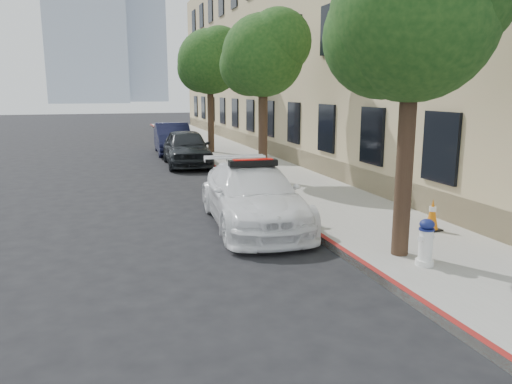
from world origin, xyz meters
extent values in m
plane|color=black|center=(0.00, 0.00, 0.00)|extent=(120.00, 120.00, 0.00)
cube|color=gray|center=(3.60, 10.00, 0.07)|extent=(3.20, 50.00, 0.15)
cube|color=maroon|center=(2.06, 10.00, 0.07)|extent=(0.12, 50.00, 0.15)
cube|color=tan|center=(9.20, 15.00, 5.00)|extent=(8.00, 36.00, 10.00)
cube|color=#9EA8B7|center=(9.00, 135.00, 22.00)|extent=(14.00, 14.00, 44.00)
cylinder|color=black|center=(2.90, -2.00, 1.80)|extent=(0.30, 0.30, 3.30)
sphere|color=#143A12|center=(2.90, -2.00, 4.25)|extent=(2.80, 2.80, 2.80)
sphere|color=#143A12|center=(2.55, -1.70, 3.95)|extent=(2.10, 2.10, 2.10)
cylinder|color=black|center=(2.90, 6.00, 1.74)|extent=(0.30, 0.30, 3.19)
sphere|color=#143A12|center=(2.90, 6.00, 4.14)|extent=(2.60, 2.60, 2.60)
sphere|color=#143A12|center=(3.30, 5.70, 4.54)|extent=(2.08, 2.08, 2.08)
sphere|color=#143A12|center=(2.55, 6.30, 3.84)|extent=(1.95, 1.95, 1.95)
cylinder|color=black|center=(2.90, 14.00, 1.86)|extent=(0.30, 0.30, 3.41)
sphere|color=#143A12|center=(2.90, 14.00, 4.36)|extent=(3.00, 3.00, 3.00)
sphere|color=#143A12|center=(3.30, 13.70, 4.76)|extent=(2.40, 2.40, 2.40)
sphere|color=#143A12|center=(2.55, 14.30, 4.06)|extent=(2.25, 2.25, 2.25)
imported|color=white|center=(1.10, 1.21, 0.70)|extent=(2.30, 4.93, 1.39)
cube|color=black|center=(1.10, 1.21, 1.45)|extent=(1.12, 0.36, 0.14)
cube|color=#A50A07|center=(1.10, 1.21, 1.51)|extent=(0.91, 0.29, 0.06)
imported|color=black|center=(1.20, 10.92, 0.74)|extent=(1.97, 4.44, 1.49)
imported|color=#141632|center=(1.20, 14.99, 0.75)|extent=(1.79, 4.60, 1.49)
cylinder|color=white|center=(2.98, -2.63, 0.20)|extent=(0.31, 0.31, 0.10)
cylinder|color=white|center=(2.98, -2.63, 0.51)|extent=(0.23, 0.23, 0.53)
ellipsoid|color=navy|center=(2.98, -2.63, 0.87)|extent=(0.25, 0.25, 0.18)
cylinder|color=white|center=(2.98, -2.63, 0.63)|extent=(0.34, 0.18, 0.10)
cylinder|color=white|center=(2.98, -2.63, 0.63)|extent=(0.14, 0.19, 0.10)
cube|color=black|center=(4.44, -0.83, 0.16)|extent=(0.40, 0.40, 0.03)
cone|color=orange|center=(4.44, -0.83, 0.50)|extent=(0.27, 0.27, 0.65)
cylinder|color=white|center=(4.44, -0.83, 0.61)|extent=(0.15, 0.15, 0.10)
camera|label=1|loc=(-2.15, -9.47, 3.07)|focal=35.00mm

